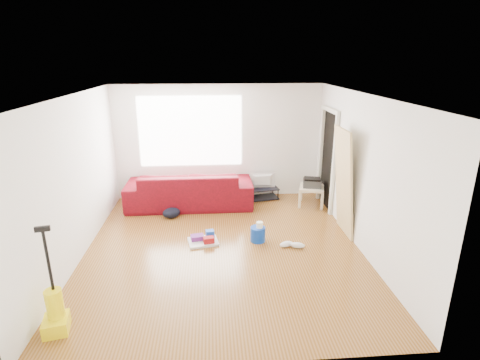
{
  "coord_description": "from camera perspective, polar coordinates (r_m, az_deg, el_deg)",
  "views": [
    {
      "loc": [
        -0.16,
        -5.58,
        3.04
      ],
      "look_at": [
        0.33,
        0.6,
        0.99
      ],
      "focal_mm": 28.0,
      "sensor_mm": 36.0,
      "label": 1
    }
  ],
  "objects": [
    {
      "name": "tv",
      "position": [
        8.3,
        3.46,
        -0.12
      ],
      "size": [
        0.58,
        0.08,
        0.33
      ],
      "primitive_type": "imported",
      "rotation": [
        0.0,
        0.0,
        3.14
      ],
      "color": "black",
      "rests_on": "tv_stand"
    },
    {
      "name": "cleaning_tray",
      "position": [
        6.53,
        -5.52,
        -9.0
      ],
      "size": [
        0.56,
        0.48,
        0.18
      ],
      "rotation": [
        0.0,
        0.0,
        0.18
      ],
      "color": "silver",
      "rests_on": "ground"
    },
    {
      "name": "printer",
      "position": [
        8.05,
        10.93,
        -0.39
      ],
      "size": [
        0.43,
        0.36,
        0.2
      ],
      "rotation": [
        0.0,
        0.0,
        -0.22
      ],
      "color": "#303030",
      "rests_on": "side_table"
    },
    {
      "name": "tv_stand",
      "position": [
        8.39,
        3.42,
        -1.98
      ],
      "size": [
        0.75,
        0.52,
        0.26
      ],
      "rotation": [
        0.0,
        0.0,
        0.19
      ],
      "color": "black",
      "rests_on": "ground"
    },
    {
      "name": "sneakers",
      "position": [
        6.4,
        7.9,
        -9.74
      ],
      "size": [
        0.44,
        0.23,
        0.1
      ],
      "rotation": [
        0.0,
        0.0,
        -0.11
      ],
      "color": "white",
      "rests_on": "ground"
    },
    {
      "name": "toilet_paper",
      "position": [
        6.49,
        2.98,
        -7.87
      ],
      "size": [
        0.11,
        0.11,
        0.1
      ],
      "primitive_type": "cylinder",
      "color": "white",
      "rests_on": "bucket"
    },
    {
      "name": "room",
      "position": [
        6.0,
        -2.1,
        0.97
      ],
      "size": [
        4.51,
        5.01,
        2.51
      ],
      "color": "brown",
      "rests_on": "ground"
    },
    {
      "name": "vacuum",
      "position": [
        5.04,
        -26.34,
        -17.6
      ],
      "size": [
        0.33,
        0.36,
        1.3
      ],
      "rotation": [
        0.0,
        0.0,
        0.21
      ],
      "color": "#FFE70A",
      "rests_on": "ground"
    },
    {
      "name": "side_table",
      "position": [
        8.1,
        10.86,
        -1.47
      ],
      "size": [
        0.63,
        0.63,
        0.41
      ],
      "rotation": [
        0.0,
        0.0,
        -0.29
      ],
      "color": "beige",
      "rests_on": "ground"
    },
    {
      "name": "backpack",
      "position": [
        7.6,
        -10.36,
        -5.61
      ],
      "size": [
        0.43,
        0.39,
        0.19
      ],
      "primitive_type": "ellipsoid",
      "rotation": [
        0.0,
        0.0,
        0.38
      ],
      "color": "black",
      "rests_on": "ground"
    },
    {
      "name": "sofa",
      "position": [
        8.13,
        -7.54,
        -3.83
      ],
      "size": [
        2.62,
        1.03,
        0.77
      ],
      "primitive_type": "imported",
      "rotation": [
        0.0,
        0.0,
        3.14
      ],
      "color": "#35080E",
      "rests_on": "ground"
    },
    {
      "name": "bucket",
      "position": [
        6.58,
        2.72,
        -9.24
      ],
      "size": [
        0.33,
        0.33,
        0.26
      ],
      "primitive_type": "cylinder",
      "rotation": [
        0.0,
        0.0,
        0.34
      ],
      "color": "#0C38A8",
      "rests_on": "ground"
    },
    {
      "name": "door_panel",
      "position": [
        7.11,
        14.88,
        -7.67
      ],
      "size": [
        0.24,
        0.76,
        1.91
      ],
      "primitive_type": "cube",
      "rotation": [
        0.0,
        -0.1,
        0.0
      ],
      "color": "tan",
      "rests_on": "ground"
    }
  ]
}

